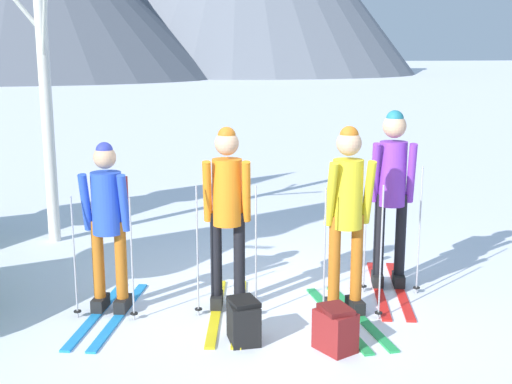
# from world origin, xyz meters

# --- Properties ---
(ground_plane) EXTENTS (400.00, 400.00, 0.00)m
(ground_plane) POSITION_xyz_m (0.00, 0.00, 0.00)
(ground_plane) COLOR white
(skier_in_blue) EXTENTS (1.01, 1.59, 1.63)m
(skier_in_blue) POSITION_xyz_m (-1.40, 0.48, 0.91)
(skier_in_blue) COLOR #1E84D1
(skier_in_blue) RESTS_ON ground
(skier_in_orange) EXTENTS (0.90, 1.65, 1.76)m
(skier_in_orange) POSITION_xyz_m (-0.34, 0.16, 0.99)
(skier_in_orange) COLOR yellow
(skier_in_orange) RESTS_ON ground
(skier_in_yellow) EXTENTS (0.60, 1.59, 1.78)m
(skier_in_yellow) POSITION_xyz_m (0.62, -0.40, 0.99)
(skier_in_yellow) COLOR green
(skier_in_yellow) RESTS_ON ground
(skier_in_purple) EXTENTS (1.02, 1.67, 1.86)m
(skier_in_purple) POSITION_xyz_m (1.43, 0.12, 1.06)
(skier_in_purple) COLOR red
(skier_in_purple) RESTS_ON ground
(birch_tree_slender) EXTENTS (0.57, 0.71, 3.55)m
(birch_tree_slender) POSITION_xyz_m (-1.72, 3.19, 1.84)
(birch_tree_slender) COLOR silver
(birch_tree_slender) RESTS_ON ground
(backpack_on_snow_front) EXTENTS (0.31, 0.37, 0.38)m
(backpack_on_snow_front) POSITION_xyz_m (0.18, -1.05, 0.19)
(backpack_on_snow_front) COLOR maroon
(backpack_on_snow_front) RESTS_ON ground
(backpack_on_snow_beside) EXTENTS (0.28, 0.35, 0.38)m
(backpack_on_snow_beside) POSITION_xyz_m (-0.46, -0.62, 0.19)
(backpack_on_snow_beside) COLOR black
(backpack_on_snow_beside) RESTS_ON ground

